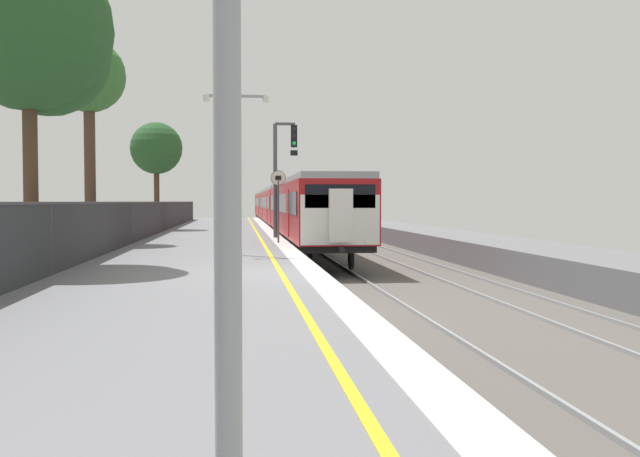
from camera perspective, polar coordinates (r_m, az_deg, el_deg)
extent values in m
cube|color=slate|center=(16.42, -10.71, -5.35)|extent=(6.40, 110.00, 1.00)
cube|color=silver|center=(16.40, -0.55, -3.54)|extent=(0.60, 110.00, 0.01)
cube|color=yellow|center=(16.34, -3.17, -3.57)|extent=(0.12, 110.00, 0.01)
cube|color=#56514C|center=(18.09, 18.17, -6.64)|extent=(11.00, 110.00, 0.20)
cube|color=gray|center=(16.66, 2.84, -6.80)|extent=(0.07, 110.00, 0.08)
cube|color=gray|center=(16.95, 7.66, -6.66)|extent=(0.07, 110.00, 0.08)
cube|color=gray|center=(17.75, 15.76, -6.33)|extent=(0.07, 110.00, 0.08)
cube|color=gray|center=(18.34, 19.94, -6.10)|extent=(0.07, 110.00, 0.08)
cube|color=maroon|center=(34.28, -0.86, 1.57)|extent=(2.80, 20.95, 2.30)
cube|color=black|center=(34.32, -0.86, -0.56)|extent=(2.64, 20.35, 0.25)
cube|color=gray|center=(34.29, -0.86, 3.69)|extent=(2.68, 20.95, 0.24)
cube|color=black|center=(34.17, -3.22, 2.06)|extent=(0.02, 19.35, 0.84)
cube|color=red|center=(28.95, -2.62, 1.25)|extent=(0.03, 1.10, 1.90)
cube|color=red|center=(39.40, -3.67, 1.50)|extent=(0.03, 1.10, 1.90)
cylinder|color=black|center=(26.46, -0.84, -2.46)|extent=(0.12, 0.84, 0.84)
cylinder|color=black|center=(26.66, 2.50, -2.42)|extent=(0.12, 0.84, 0.84)
cylinder|color=black|center=(42.12, -2.98, -0.73)|extent=(0.12, 0.84, 0.84)
cylinder|color=black|center=(42.25, -0.87, -0.72)|extent=(0.12, 0.84, 0.84)
cube|color=maroon|center=(55.77, -3.06, 1.80)|extent=(2.80, 20.95, 2.30)
cube|color=black|center=(55.79, -3.06, 0.49)|extent=(2.64, 20.35, 0.25)
cube|color=gray|center=(55.77, -3.07, 3.11)|extent=(2.68, 20.95, 0.24)
cube|color=black|center=(55.70, -4.52, 2.11)|extent=(0.02, 19.35, 0.84)
cube|color=red|center=(50.47, -4.30, 1.65)|extent=(0.03, 1.10, 1.90)
cube|color=red|center=(60.93, -4.69, 1.74)|extent=(0.03, 1.10, 1.90)
cylinder|color=black|center=(47.91, -3.41, -0.38)|extent=(0.12, 0.84, 0.84)
cylinder|color=black|center=(48.02, -1.56, -0.37)|extent=(0.12, 0.84, 0.84)
cylinder|color=black|center=(63.63, -4.20, 0.25)|extent=(0.12, 0.84, 0.84)
cylinder|color=black|center=(63.71, -2.79, 0.26)|extent=(0.12, 0.84, 0.84)
cube|color=maroon|center=(77.29, -4.04, 1.91)|extent=(2.80, 20.95, 2.30)
cube|color=black|center=(77.30, -4.04, 0.96)|extent=(2.64, 20.35, 0.25)
cube|color=gray|center=(77.29, -4.04, 2.85)|extent=(2.68, 20.95, 0.24)
cube|color=black|center=(77.24, -5.09, 2.13)|extent=(0.02, 19.35, 0.84)
cube|color=red|center=(72.00, -4.98, 1.80)|extent=(0.03, 1.10, 1.90)
cube|color=red|center=(82.47, -5.18, 1.85)|extent=(0.03, 1.10, 1.90)
cylinder|color=black|center=(69.42, -4.39, 0.41)|extent=(0.12, 0.84, 0.84)
cylinder|color=black|center=(69.50, -3.11, 0.42)|extent=(0.12, 0.84, 0.84)
cylinder|color=black|center=(85.15, -4.80, 0.74)|extent=(0.12, 0.84, 0.84)
cylinder|color=black|center=(85.21, -3.75, 0.74)|extent=(0.12, 0.84, 0.84)
cube|color=silver|center=(23.93, 1.63, 0.70)|extent=(2.70, 0.10, 1.70)
cube|color=black|center=(23.91, 1.63, 2.61)|extent=(2.40, 0.08, 0.80)
cube|color=silver|center=(23.79, 1.68, 1.05)|extent=(0.80, 0.24, 1.80)
cylinder|color=white|center=(23.78, -0.62, -1.12)|extent=(0.18, 0.06, 0.18)
cylinder|color=white|center=(24.06, 3.89, -1.09)|extent=(0.18, 0.06, 0.18)
cylinder|color=black|center=(23.69, 1.73, -1.74)|extent=(0.20, 0.35, 0.20)
cube|color=black|center=(55.78, -3.07, 3.36)|extent=(0.60, 0.90, 0.20)
cylinder|color=#47474C|center=(32.14, -3.61, 3.83)|extent=(0.18, 0.18, 5.14)
cube|color=#47474C|center=(32.34, -2.82, 8.39)|extent=(0.90, 0.12, 0.12)
cube|color=black|center=(32.32, -2.10, 7.41)|extent=(0.28, 0.20, 1.00)
cylinder|color=black|center=(32.23, -2.09, 8.00)|extent=(0.16, 0.04, 0.16)
cylinder|color=black|center=(32.20, -2.09, 7.43)|extent=(0.16, 0.04, 0.16)
cylinder|color=#19D83F|center=(32.17, -2.09, 6.87)|extent=(0.16, 0.04, 0.16)
cube|color=black|center=(32.26, -2.10, 6.09)|extent=(0.32, 0.16, 0.24)
cylinder|color=#59595B|center=(27.98, -3.37, 1.39)|extent=(0.08, 0.08, 2.51)
cylinder|color=black|center=(27.99, -3.38, 4.07)|extent=(0.59, 0.02, 0.59)
cylinder|color=silver|center=(27.98, -3.38, 4.07)|extent=(0.56, 0.02, 0.56)
cube|color=black|center=(27.96, -3.37, 4.07)|extent=(0.24, 0.01, 0.18)
cylinder|color=#93999E|center=(21.82, -6.72, 4.35)|extent=(0.14, 0.14, 4.94)
cube|color=#93999E|center=(22.04, -5.56, 10.52)|extent=(0.90, 0.08, 0.08)
cylinder|color=silver|center=(22.04, -4.37, 10.31)|extent=(0.20, 0.20, 0.18)
cube|color=#93999E|center=(22.04, -7.94, 10.51)|extent=(0.90, 0.08, 0.08)
cylinder|color=silver|center=(22.05, -9.13, 10.29)|extent=(0.20, 0.20, 0.18)
cube|color=#282B2D|center=(16.77, -20.85, -0.82)|extent=(0.03, 99.00, 1.61)
cube|color=#38383D|center=(16.75, -20.89, 1.92)|extent=(0.06, 99.00, 0.06)
cylinder|color=#38383D|center=(16.77, -20.85, -0.82)|extent=(0.07, 0.07, 1.61)
cylinder|color=#38383D|center=(28.24, -15.00, 0.41)|extent=(0.07, 0.07, 1.61)
cylinder|color=#38383D|center=(39.83, -12.53, 0.93)|extent=(0.07, 0.07, 1.61)
cylinder|color=#38383D|center=(51.47, -11.18, 1.21)|extent=(0.07, 0.07, 1.61)
cylinder|color=#38383D|center=(63.12, -10.33, 1.39)|extent=(0.07, 0.07, 1.61)
cylinder|color=#473323|center=(29.17, -17.99, 4.50)|extent=(0.43, 0.43, 5.75)
sphere|color=#33662D|center=(29.55, -18.08, 11.59)|extent=(2.83, 2.83, 2.83)
sphere|color=#33662D|center=(29.87, -18.14, 10.80)|extent=(1.91, 1.91, 1.91)
cylinder|color=#473323|center=(19.13, -22.23, 4.33)|extent=(0.36, 0.36, 4.82)
sphere|color=#234C23|center=(19.60, -22.38, 14.75)|extent=(4.14, 4.14, 4.14)
sphere|color=#234C23|center=(19.98, -21.09, 13.00)|extent=(3.22, 3.22, 3.22)
cylinder|color=#473323|center=(42.51, -12.98, 2.56)|extent=(0.32, 0.32, 3.92)
sphere|color=#234C23|center=(42.62, -13.01, 6.31)|extent=(3.02, 3.02, 3.02)
sphere|color=#234C23|center=(42.99, -12.93, 5.77)|extent=(2.19, 2.19, 2.19)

